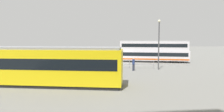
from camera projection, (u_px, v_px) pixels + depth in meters
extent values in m
plane|color=slate|center=(126.00, 64.00, 32.18)|extent=(160.00, 160.00, 0.00)
cube|color=silver|center=(153.00, 55.00, 34.80)|extent=(12.23, 5.30, 1.73)
cube|color=silver|center=(153.00, 46.00, 34.66)|extent=(11.86, 5.11, 1.59)
cube|color=black|center=(153.00, 54.00, 34.78)|extent=(11.66, 5.19, 0.64)
cube|color=black|center=(153.00, 45.00, 34.66)|extent=(11.28, 5.00, 0.60)
cube|color=#D85919|center=(153.00, 59.00, 34.85)|extent=(12.01, 5.28, 0.24)
cube|color=#B2B2B7|center=(154.00, 41.00, 34.59)|extent=(11.86, 5.11, 0.10)
cylinder|color=black|center=(132.00, 59.00, 35.52)|extent=(1.56, 2.69, 1.00)
cylinder|color=black|center=(172.00, 59.00, 34.28)|extent=(1.56, 2.69, 1.00)
cube|color=yellow|center=(37.00, 66.00, 17.00)|extent=(15.02, 4.93, 2.89)
cube|color=black|center=(37.00, 62.00, 16.98)|extent=(14.44, 4.87, 0.90)
cube|color=gray|center=(36.00, 48.00, 16.87)|extent=(14.70, 4.68, 0.20)
cube|color=black|center=(37.00, 84.00, 17.13)|extent=(14.71, 4.76, 0.25)
cylinder|color=black|center=(92.00, 67.00, 25.56)|extent=(0.14, 0.14, 0.85)
cylinder|color=black|center=(93.00, 67.00, 25.57)|extent=(0.14, 0.14, 0.85)
cylinder|color=maroon|center=(92.00, 61.00, 25.50)|extent=(0.32, 0.32, 0.66)
sphere|color=beige|center=(92.00, 58.00, 25.47)|extent=(0.23, 0.23, 0.23)
cylinder|color=#33384C|center=(134.00, 67.00, 25.06)|extent=(0.14, 0.14, 0.81)
cylinder|color=#33384C|center=(133.00, 68.00, 24.92)|extent=(0.14, 0.14, 0.81)
cylinder|color=navy|center=(134.00, 62.00, 24.93)|extent=(0.45, 0.45, 0.63)
sphere|color=tan|center=(134.00, 59.00, 24.90)|extent=(0.22, 0.22, 0.22)
cube|color=gray|center=(130.00, 61.00, 27.01)|extent=(6.54, 1.00, 0.06)
cube|color=gray|center=(130.00, 64.00, 27.06)|extent=(6.54, 1.00, 0.06)
cylinder|color=gray|center=(154.00, 65.00, 26.78)|extent=(0.07, 0.07, 1.05)
cylinder|color=gray|center=(130.00, 65.00, 27.06)|extent=(0.07, 0.07, 1.05)
cylinder|color=gray|center=(106.00, 64.00, 27.34)|extent=(0.07, 0.07, 1.05)
cylinder|color=slate|center=(91.00, 59.00, 27.39)|extent=(0.10, 0.10, 2.52)
cube|color=white|center=(91.00, 53.00, 27.28)|extent=(1.28, 0.05, 0.65)
cylinder|color=#4C4C51|center=(159.00, 46.00, 25.70)|extent=(0.16, 0.16, 6.21)
sphere|color=#F2EFCC|center=(159.00, 21.00, 25.43)|extent=(0.36, 0.36, 0.36)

